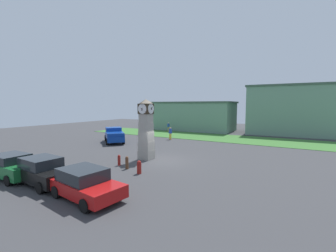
# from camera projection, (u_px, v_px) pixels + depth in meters

# --- Properties ---
(ground_plane) EXTENTS (84.31, 84.31, 0.00)m
(ground_plane) POSITION_uv_depth(u_px,v_px,m) (163.00, 161.00, 19.12)
(ground_plane) COLOR #38383A
(clock_tower) EXTENTS (1.38, 1.37, 5.23)m
(clock_tower) POSITION_uv_depth(u_px,v_px,m) (146.00, 130.00, 19.50)
(clock_tower) COLOR #9B958B
(clock_tower) RESTS_ON ground_plane
(bollard_near_tower) EXTENTS (0.31, 0.31, 0.92)m
(bollard_near_tower) POSITION_uv_depth(u_px,v_px,m) (139.00, 167.00, 15.48)
(bollard_near_tower) COLOR maroon
(bollard_near_tower) RESTS_ON ground_plane
(bollard_mid_row) EXTENTS (0.24, 0.24, 0.96)m
(bollard_mid_row) POSITION_uv_depth(u_px,v_px,m) (127.00, 162.00, 16.62)
(bollard_mid_row) COLOR brown
(bollard_mid_row) RESTS_ON ground_plane
(bollard_far_row) EXTENTS (0.22, 0.22, 0.85)m
(bollard_far_row) POSITION_uv_depth(u_px,v_px,m) (119.00, 160.00, 17.58)
(bollard_far_row) COLOR maroon
(bollard_far_row) RESTS_ON ground_plane
(car_navy_sedan) EXTENTS (4.00, 2.01, 1.55)m
(car_navy_sedan) POSITION_uv_depth(u_px,v_px,m) (12.00, 166.00, 14.51)
(car_navy_sedan) COLOR #19602D
(car_navy_sedan) RESTS_ON ground_plane
(car_near_tower) EXTENTS (4.03, 2.13, 1.61)m
(car_near_tower) POSITION_uv_depth(u_px,v_px,m) (43.00, 171.00, 13.37)
(car_near_tower) COLOR black
(car_near_tower) RESTS_ON ground_plane
(car_by_building) EXTENTS (4.32, 2.43, 1.51)m
(car_by_building) POSITION_uv_depth(u_px,v_px,m) (85.00, 183.00, 11.39)
(car_by_building) COLOR #A51111
(car_by_building) RESTS_ON ground_plane
(pickup_truck) EXTENTS (5.00, 4.72, 1.85)m
(pickup_truck) POSITION_uv_depth(u_px,v_px,m) (114.00, 135.00, 28.32)
(pickup_truck) COLOR navy
(pickup_truck) RESTS_ON ground_plane
(pedestrian_crossing_lot) EXTENTS (0.44, 0.31, 1.71)m
(pedestrian_crossing_lot) POSITION_uv_depth(u_px,v_px,m) (170.00, 132.00, 30.72)
(pedestrian_crossing_lot) COLOR gold
(pedestrian_crossing_lot) RESTS_ON ground_plane
(pedestrian_by_cars) EXTENTS (0.25, 0.41, 1.69)m
(pedestrian_by_cars) POSITION_uv_depth(u_px,v_px,m) (168.00, 126.00, 39.54)
(pedestrian_by_cars) COLOR gold
(pedestrian_by_cars) RESTS_ON ground_plane
(warehouse_blue_far) EXTENTS (15.54, 7.38, 5.33)m
(warehouse_blue_far) POSITION_uv_depth(u_px,v_px,m) (193.00, 116.00, 42.70)
(warehouse_blue_far) COLOR gray
(warehouse_blue_far) RESTS_ON ground_plane
(storefront_low_left) EXTENTS (13.58, 9.10, 7.84)m
(storefront_low_left) POSITION_uv_depth(u_px,v_px,m) (291.00, 110.00, 36.18)
(storefront_low_left) COLOR gray
(storefront_low_left) RESTS_ON ground_plane
(grass_verge_far) EXTENTS (50.58, 7.54, 0.04)m
(grass_verge_far) POSITION_uv_depth(u_px,v_px,m) (246.00, 140.00, 30.54)
(grass_verge_far) COLOR #386B2D
(grass_verge_far) RESTS_ON ground_plane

